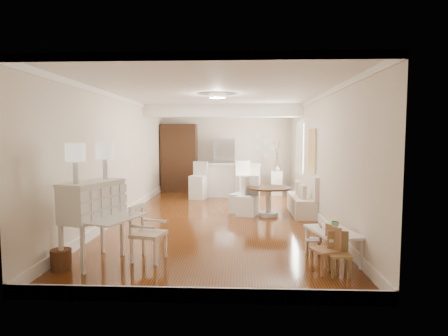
# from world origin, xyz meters

# --- Properties ---
(room) EXTENTS (9.00, 9.04, 2.82)m
(room) POSITION_xyz_m (0.04, 0.32, 1.98)
(room) COLOR brown
(room) RESTS_ON ground
(secretary_bureau) EXTENTS (1.23, 1.25, 1.23)m
(secretary_bureau) POSITION_xyz_m (-1.70, -3.19, 0.62)
(secretary_bureau) COLOR white
(secretary_bureau) RESTS_ON ground
(gustavian_armchair) EXTENTS (0.58, 0.58, 0.85)m
(gustavian_armchair) POSITION_xyz_m (-0.90, -3.06, 0.42)
(gustavian_armchair) COLOR white
(gustavian_armchair) RESTS_ON ground
(wicker_basket) EXTENTS (0.33, 0.33, 0.29)m
(wicker_basket) POSITION_xyz_m (-2.05, -3.50, 0.14)
(wicker_basket) COLOR #59331C
(wicker_basket) RESTS_ON ground
(kids_table) EXTENTS (0.75, 1.03, 0.47)m
(kids_table) POSITION_xyz_m (1.90, -2.95, 0.23)
(kids_table) COLOR white
(kids_table) RESTS_ON ground
(kids_chair_a) EXTENTS (0.42, 0.42, 0.66)m
(kids_chair_a) POSITION_xyz_m (1.67, -3.45, 0.33)
(kids_chair_a) COLOR #B07950
(kids_chair_a) RESTS_ON ground
(kids_chair_b) EXTENTS (0.27, 0.27, 0.50)m
(kids_chair_b) POSITION_xyz_m (1.67, -2.68, 0.25)
(kids_chair_b) COLOR #9D7047
(kids_chair_b) RESTS_ON ground
(kids_chair_c) EXTENTS (0.30, 0.30, 0.59)m
(kids_chair_c) POSITION_xyz_m (1.84, -3.57, 0.30)
(kids_chair_c) COLOR olive
(kids_chair_c) RESTS_ON ground
(banquette) EXTENTS (0.52, 1.60, 0.98)m
(banquette) POSITION_xyz_m (1.99, 0.50, 0.49)
(banquette) COLOR silver
(banquette) RESTS_ON ground
(dining_table) EXTENTS (1.14, 1.14, 0.69)m
(dining_table) POSITION_xyz_m (1.17, 0.23, 0.35)
(dining_table) COLOR #422415
(dining_table) RESTS_ON ground
(slip_chair_near) EXTENTS (0.57, 0.58, 0.94)m
(slip_chair_near) POSITION_xyz_m (0.67, 0.27, 0.47)
(slip_chair_near) COLOR white
(slip_chair_near) RESTS_ON ground
(slip_chair_far) EXTENTS (0.61, 0.61, 0.93)m
(slip_chair_far) POSITION_xyz_m (0.51, 0.56, 0.47)
(slip_chair_far) COLOR silver
(slip_chair_far) RESTS_ON ground
(breakfast_counter) EXTENTS (2.05, 0.65, 1.03)m
(breakfast_counter) POSITION_xyz_m (0.10, 3.10, 0.52)
(breakfast_counter) COLOR white
(breakfast_counter) RESTS_ON ground
(bar_stool_left) EXTENTS (0.55, 0.55, 1.12)m
(bar_stool_left) POSITION_xyz_m (-0.77, 2.58, 0.56)
(bar_stool_left) COLOR silver
(bar_stool_left) RESTS_ON ground
(bar_stool_right) EXTENTS (0.58, 0.58, 1.15)m
(bar_stool_right) POSITION_xyz_m (0.63, 2.53, 0.58)
(bar_stool_right) COLOR white
(bar_stool_right) RESTS_ON ground
(pantry_cabinet) EXTENTS (1.20, 0.60, 2.30)m
(pantry_cabinet) POSITION_xyz_m (-1.60, 4.18, 1.15)
(pantry_cabinet) COLOR #381E11
(pantry_cabinet) RESTS_ON ground
(fridge) EXTENTS (0.75, 0.65, 1.80)m
(fridge) POSITION_xyz_m (0.30, 4.15, 0.90)
(fridge) COLOR silver
(fridge) RESTS_ON ground
(sideboard) EXTENTS (0.42, 0.82, 0.76)m
(sideboard) POSITION_xyz_m (1.69, 3.61, 0.38)
(sideboard) COLOR beige
(sideboard) RESTS_ON ground
(pencil_cup) EXTENTS (0.16, 0.16, 0.10)m
(pencil_cup) POSITION_xyz_m (1.97, -2.76, 0.51)
(pencil_cup) COLOR #64A862
(pencil_cup) RESTS_ON kids_table
(branch_vase) EXTENTS (0.21, 0.21, 0.18)m
(branch_vase) POSITION_xyz_m (1.71, 3.63, 0.85)
(branch_vase) COLOR silver
(branch_vase) RESTS_ON sideboard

